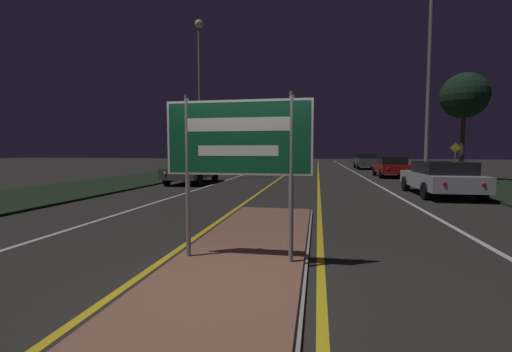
{
  "coord_description": "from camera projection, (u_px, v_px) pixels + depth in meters",
  "views": [
    {
      "loc": [
        1.16,
        -3.97,
        1.71
      ],
      "look_at": [
        0.0,
        2.44,
        1.24
      ],
      "focal_mm": 24.0,
      "sensor_mm": 36.0,
      "label": 1
    }
  ],
  "objects": [
    {
      "name": "car_approaching_0",
      "position": [
        193.0,
        169.0,
        18.63
      ],
      "size": [
        1.94,
        4.46,
        1.43
      ],
      "color": "#4C514C",
      "rests_on": "ground_plane"
    },
    {
      "name": "median_island",
      "position": [
        238.0,
        263.0,
        5.15
      ],
      "size": [
        2.06,
        9.57,
        0.1
      ],
      "color": "#999993",
      "rests_on": "ground_plane"
    },
    {
      "name": "ground_plane",
      "position": [
        221.0,
        290.0,
        4.22
      ],
      "size": [
        160.0,
        160.0,
        0.0
      ],
      "primitive_type": "plane",
      "color": "#282623"
    },
    {
      "name": "edge_line_white_right",
      "position": [
        394.0,
        173.0,
        27.49
      ],
      "size": [
        0.1,
        70.0,
        0.01
      ],
      "color": "silver",
      "rests_on": "ground_plane"
    },
    {
      "name": "car_approaching_1",
      "position": [
        237.0,
        162.0,
        30.44
      ],
      "size": [
        1.97,
        4.85,
        1.51
      ],
      "color": "#4C514C",
      "rests_on": "ground_plane"
    },
    {
      "name": "verge_right",
      "position": [
        448.0,
        177.0,
        22.17
      ],
      "size": [
        5.0,
        100.0,
        0.08
      ],
      "color": "black",
      "rests_on": "ground_plane"
    },
    {
      "name": "car_receding_0",
      "position": [
        440.0,
        177.0,
        13.27
      ],
      "size": [
        2.03,
        4.59,
        1.33
      ],
      "color": "#B7B7BC",
      "rests_on": "ground_plane"
    },
    {
      "name": "warning_sign",
      "position": [
        455.0,
        157.0,
        20.18
      ],
      "size": [
        0.6,
        0.06,
        2.16
      ],
      "color": "gray",
      "rests_on": "verge_right"
    },
    {
      "name": "car_receding_2",
      "position": [
        366.0,
        161.0,
        33.75
      ],
      "size": [
        1.92,
        4.8,
        1.49
      ],
      "color": "#4C514C",
      "rests_on": "ground_plane"
    },
    {
      "name": "streetlight_right_near",
      "position": [
        430.0,
        56.0,
        15.87
      ],
      "size": [
        0.5,
        0.5,
        9.85
      ],
      "color": "gray",
      "rests_on": "ground_plane"
    },
    {
      "name": "verge_left",
      "position": [
        173.0,
        174.0,
        25.53
      ],
      "size": [
        5.0,
        100.0,
        0.08
      ],
      "color": "black",
      "rests_on": "ground_plane"
    },
    {
      "name": "lane_line_white_right",
      "position": [
        355.0,
        173.0,
        28.02
      ],
      "size": [
        0.12,
        70.0,
        0.01
      ],
      "color": "silver",
      "rests_on": "ground_plane"
    },
    {
      "name": "streetlight_left_near",
      "position": [
        200.0,
        79.0,
        21.16
      ],
      "size": [
        0.52,
        0.52,
        9.78
      ],
      "color": "gray",
      "rests_on": "ground_plane"
    },
    {
      "name": "highway_sign",
      "position": [
        238.0,
        144.0,
        5.01
      ],
      "size": [
        2.18,
        0.07,
        2.46
      ],
      "color": "gray",
      "rests_on": "median_island"
    },
    {
      "name": "edge_line_white_left",
      "position": [
        221.0,
        171.0,
        30.04
      ],
      "size": [
        0.1,
        70.0,
        0.01
      ],
      "color": "silver",
      "rests_on": "ground_plane"
    },
    {
      "name": "lane_line_white_left",
      "position": [
        254.0,
        171.0,
        29.51
      ],
      "size": [
        0.12,
        70.0,
        0.01
      ],
      "color": "silver",
      "rests_on": "ground_plane"
    },
    {
      "name": "centre_line_yellow_left",
      "position": [
        289.0,
        172.0,
        28.98
      ],
      "size": [
        0.12,
        70.0,
        0.01
      ],
      "color": "gold",
      "rests_on": "ground_plane"
    },
    {
      "name": "car_receding_1",
      "position": [
        391.0,
        166.0,
        22.86
      ],
      "size": [
        1.91,
        4.09,
        1.37
      ],
      "color": "maroon",
      "rests_on": "ground_plane"
    },
    {
      "name": "roadside_palm_right",
      "position": [
        464.0,
        96.0,
        20.08
      ],
      "size": [
        2.65,
        2.65,
        6.25
      ],
      "color": "#4C3823",
      "rests_on": "verge_right"
    },
    {
      "name": "centre_line_yellow_right",
      "position": [
        318.0,
        172.0,
        28.55
      ],
      "size": [
        0.12,
        70.0,
        0.01
      ],
      "color": "gold",
      "rests_on": "ground_plane"
    }
  ]
}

